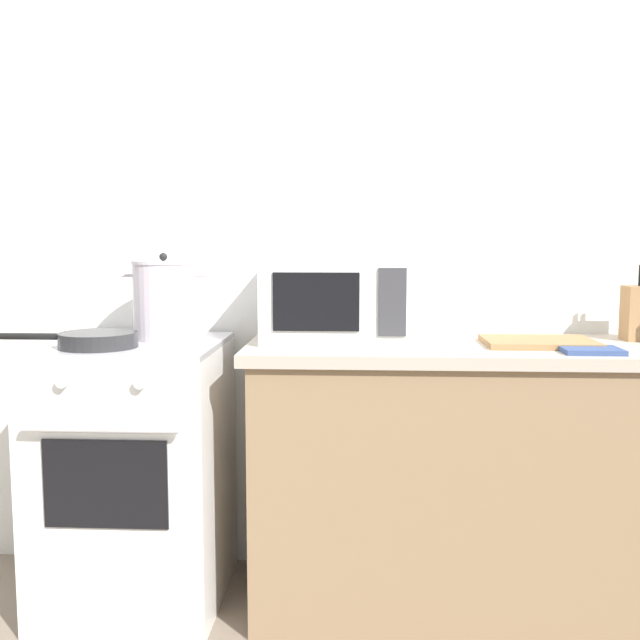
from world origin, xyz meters
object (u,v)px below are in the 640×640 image
Objects in this scene: stock_pot at (164,300)px; frying_pan at (96,340)px; stove at (136,472)px; cutting_board at (539,342)px; microwave at (336,298)px; oven_mitt at (591,350)px.

stock_pot is 0.68× the size of frying_pan.
cutting_board is at bearing 0.05° from stove.
microwave is (0.70, 0.08, 0.61)m from stove.
cutting_board reaches higher than oven_mitt.
frying_pan is 1.26× the size of cutting_board.
frying_pan is 1.57m from oven_mitt.
stove is 0.93m from microwave.
stock_pot is 1.70× the size of oven_mitt.
stock_pot is at bearing 170.14° from oven_mitt.
frying_pan is (-0.08, -0.13, 0.48)m from stove.
cutting_board is at bearing -3.75° from stock_pot.
oven_mitt is at bearing -16.61° from microwave.
stock_pot is at bearing 43.36° from stove.
microwave is (0.77, 0.21, 0.12)m from frying_pan.
frying_pan is at bearing -127.37° from stock_pot.
frying_pan is at bearing -119.87° from stove.
stock_pot reaches higher than oven_mitt.
stove is 1.58m from oven_mitt.
stove is 2.03× the size of frying_pan.
stock_pot is 0.85× the size of cutting_board.
stove is 3.00× the size of stock_pot.
microwave is 1.39× the size of cutting_board.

